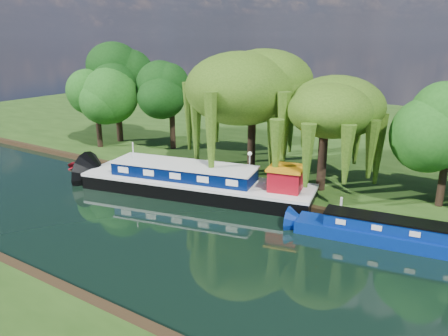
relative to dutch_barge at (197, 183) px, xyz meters
The scene contains 13 objects.
ground 6.99m from the dutch_barge, 73.17° to the right, with size 120.00×120.00×0.00m, color black.
far_bank 27.46m from the dutch_barge, 85.82° to the left, with size 120.00×52.00×0.45m, color #1E3E11.
dutch_barge is the anchor object (origin of this frame).
narrowboat 15.13m from the dutch_barge, ahead, with size 12.15×3.81×1.75m.
red_dinghy 13.38m from the dutch_barge, behind, with size 2.27×3.18×0.66m, color maroon.
willow_left 9.36m from the dutch_barge, 78.40° to the left, with size 8.44×8.44×10.11m.
willow_right 11.05m from the dutch_barge, 32.65° to the left, with size 6.52×6.52×7.94m.
tree_far_left 18.50m from the dutch_barge, 162.88° to the left, with size 5.11×5.11×8.23m.
tree_far_back 20.16m from the dutch_barge, 153.94° to the left, with size 5.87×5.87×9.88m.
tree_far_mid 14.39m from the dutch_barge, 137.58° to the left, with size 5.11×5.11×8.36m.
lamppost 4.84m from the dutch_barge, 57.17° to the left, with size 0.36×0.36×2.56m.
mooring_posts 2.33m from the dutch_barge, 49.82° to the left, with size 19.16×0.16×1.00m.
reeds_near 16.75m from the dutch_barge, 57.98° to the right, with size 33.70×1.50×1.10m.
Camera 1 is at (17.48, -19.57, 12.18)m, focal length 35.00 mm.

